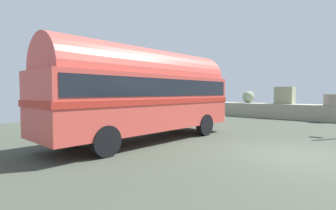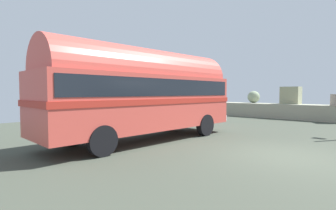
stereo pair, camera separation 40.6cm
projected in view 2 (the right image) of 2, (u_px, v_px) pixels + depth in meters
ground at (288, 157)px, 7.70m from camera, size 32.00×26.00×0.02m
vintage_coach at (145, 90)px, 10.21m from camera, size 2.90×8.71×3.70m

